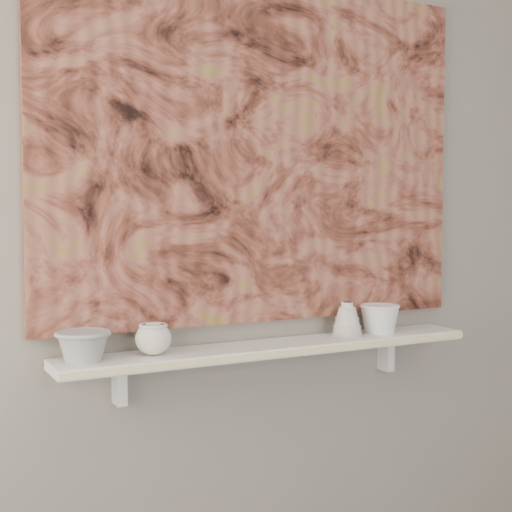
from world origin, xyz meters
TOP-DOWN VIEW (x-y plane):
  - wall_back at (0.00, 1.60)m, footprint 3.60×0.00m
  - shelf at (0.00, 1.51)m, footprint 1.40×0.18m
  - shelf_stripe at (0.00, 1.41)m, footprint 1.40×0.01m
  - bracket_left at (-0.49, 1.57)m, footprint 0.03×0.06m
  - bracket_right at (0.49, 1.57)m, footprint 0.03×0.06m
  - painting at (0.00, 1.59)m, footprint 1.50×0.02m
  - house_motif at (0.45, 1.57)m, footprint 0.09×0.00m
  - bowl_grey at (-0.61, 1.51)m, footprint 0.16×0.16m
  - cup_cream at (-0.41, 1.51)m, footprint 0.12×0.12m
  - bell_vessel at (0.27, 1.51)m, footprint 0.14×0.14m
  - bowl_white at (0.41, 1.51)m, footprint 0.16×0.16m

SIDE VIEW (x-z plane):
  - bracket_left at x=-0.49m, z-range 0.78..0.90m
  - bracket_right at x=0.49m, z-range 0.78..0.90m
  - shelf at x=0.00m, z-range 0.90..0.93m
  - shelf_stripe at x=0.00m, z-range 0.91..0.92m
  - bowl_grey at x=-0.61m, z-range 0.93..1.02m
  - cup_cream at x=-0.41m, z-range 0.93..1.02m
  - bowl_white at x=0.41m, z-range 0.93..1.03m
  - bell_vessel at x=0.27m, z-range 0.93..1.04m
  - house_motif at x=0.45m, z-range 1.19..1.27m
  - wall_back at x=0.00m, z-range -0.45..3.15m
  - painting at x=0.00m, z-range 0.99..2.09m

